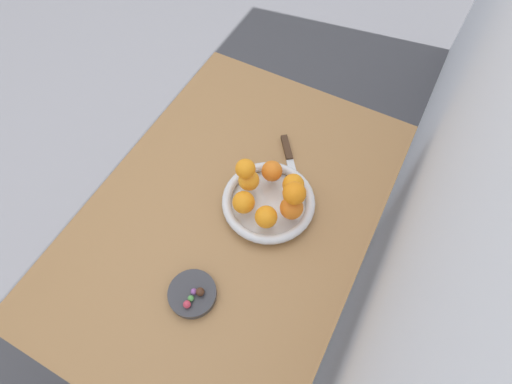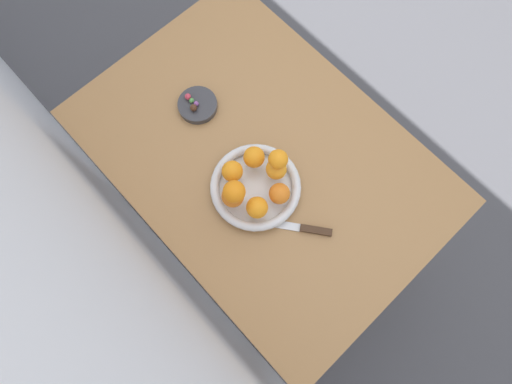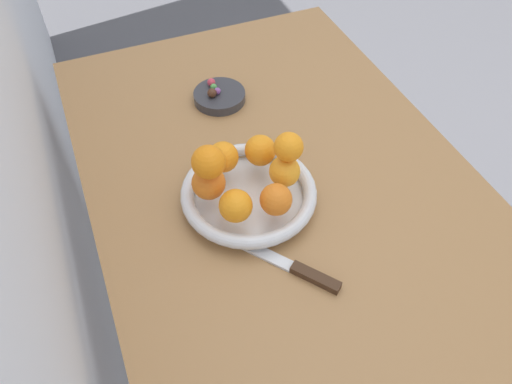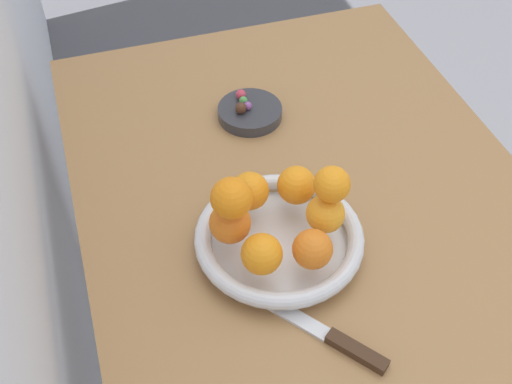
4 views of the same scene
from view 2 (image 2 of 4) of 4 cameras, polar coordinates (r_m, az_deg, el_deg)
name	(u,v)px [view 2 (image 2 of 4)]	position (r m, az deg, el deg)	size (l,w,h in m)	color
ground_plane	(259,211)	(1.91, 0.46, -2.78)	(6.00, 6.00, 0.00)	#4C4C51
wall_back	(50,224)	(0.70, -27.38, -4.05)	(4.00, 0.05, 2.50)	silver
dining_table	(261,165)	(1.28, 0.68, 3.89)	(1.10, 0.76, 0.74)	#9E7042
fruit_bowl	(256,187)	(1.14, -0.06, 0.71)	(0.26, 0.26, 0.04)	silver
candy_dish	(198,105)	(1.27, -8.33, 12.18)	(0.12, 0.12, 0.02)	#333338
orange_0	(233,196)	(1.09, -3.34, -0.59)	(0.06, 0.06, 0.06)	orange
orange_1	(257,208)	(1.08, 0.15, -2.23)	(0.06, 0.06, 0.06)	orange
orange_2	(279,194)	(1.09, 3.37, -0.22)	(0.06, 0.06, 0.06)	orange
orange_3	(276,169)	(1.11, 2.91, 3.28)	(0.06, 0.06, 0.06)	orange
orange_4	(254,157)	(1.12, -0.28, 5.01)	(0.06, 0.06, 0.06)	orange
orange_5	(232,171)	(1.11, -3.50, 3.08)	(0.06, 0.06, 0.06)	orange
orange_6	(278,159)	(1.06, 3.18, 4.69)	(0.05, 0.05, 0.05)	orange
orange_7	(234,192)	(1.03, -3.15, 0.03)	(0.06, 0.06, 0.06)	orange
candy_ball_0	(192,101)	(1.26, -9.19, 12.78)	(0.02, 0.02, 0.02)	#4C9947
candy_ball_1	(188,97)	(1.26, -9.70, 13.28)	(0.02, 0.02, 0.02)	#C6384C
candy_ball_2	(196,104)	(1.25, -8.55, 12.36)	(0.02, 0.02, 0.02)	#8C4C99
candy_ball_3	(194,108)	(1.24, -8.92, 11.81)	(0.02, 0.02, 0.02)	#472819
knife	(294,227)	(1.14, 5.50, -4.97)	(0.22, 0.17, 0.01)	#3F2819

